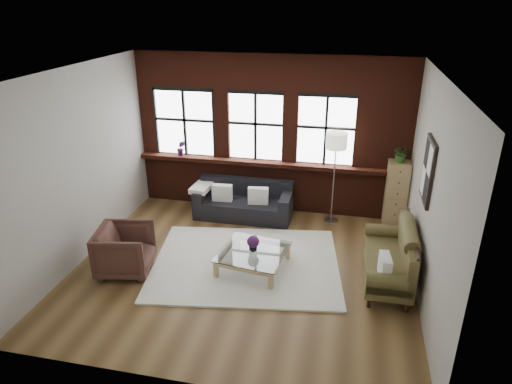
% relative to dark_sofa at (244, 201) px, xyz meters
% --- Properties ---
extents(floor, '(5.50, 5.50, 0.00)m').
position_rel_dark_sofa_xyz_m(floor, '(0.44, -1.90, -0.35)').
color(floor, brown).
rests_on(floor, ground).
extents(ceiling, '(5.50, 5.50, 0.00)m').
position_rel_dark_sofa_xyz_m(ceiling, '(0.44, -1.90, 2.85)').
color(ceiling, white).
rests_on(ceiling, ground).
extents(wall_back, '(5.50, 0.00, 5.50)m').
position_rel_dark_sofa_xyz_m(wall_back, '(0.44, 0.60, 1.25)').
color(wall_back, '#A4A299').
rests_on(wall_back, ground).
extents(wall_front, '(5.50, 0.00, 5.50)m').
position_rel_dark_sofa_xyz_m(wall_front, '(0.44, -4.40, 1.25)').
color(wall_front, '#A4A299').
rests_on(wall_front, ground).
extents(wall_left, '(0.00, 5.00, 5.00)m').
position_rel_dark_sofa_xyz_m(wall_left, '(-2.31, -1.90, 1.25)').
color(wall_left, '#A4A299').
rests_on(wall_left, ground).
extents(wall_right, '(0.00, 5.00, 5.00)m').
position_rel_dark_sofa_xyz_m(wall_right, '(3.19, -1.90, 1.25)').
color(wall_right, '#A4A299').
rests_on(wall_right, ground).
extents(brick_backwall, '(5.50, 0.12, 3.20)m').
position_rel_dark_sofa_xyz_m(brick_backwall, '(0.44, 0.54, 1.25)').
color(brick_backwall, '#491C11').
rests_on(brick_backwall, floor).
extents(sill_ledge, '(5.50, 0.30, 0.08)m').
position_rel_dark_sofa_xyz_m(sill_ledge, '(0.44, 0.45, 0.69)').
color(sill_ledge, '#491C11').
rests_on(sill_ledge, brick_backwall).
extents(window_left, '(1.38, 0.10, 1.50)m').
position_rel_dark_sofa_xyz_m(window_left, '(-1.36, 0.55, 1.40)').
color(window_left, black).
rests_on(window_left, brick_backwall).
extents(window_mid, '(1.38, 0.10, 1.50)m').
position_rel_dark_sofa_xyz_m(window_mid, '(0.14, 0.55, 1.40)').
color(window_mid, black).
rests_on(window_mid, brick_backwall).
extents(window_right, '(1.38, 0.10, 1.50)m').
position_rel_dark_sofa_xyz_m(window_right, '(1.54, 0.55, 1.40)').
color(window_right, black).
rests_on(window_right, brick_backwall).
extents(wall_poster, '(0.05, 0.74, 0.94)m').
position_rel_dark_sofa_xyz_m(wall_poster, '(3.16, -1.60, 1.50)').
color(wall_poster, black).
rests_on(wall_poster, wall_right).
extents(shag_rug, '(3.42, 2.86, 0.03)m').
position_rel_dark_sofa_xyz_m(shag_rug, '(0.46, -1.75, -0.33)').
color(shag_rug, silver).
rests_on(shag_rug, floor).
extents(dark_sofa, '(1.94, 0.79, 0.70)m').
position_rel_dark_sofa_xyz_m(dark_sofa, '(0.00, 0.00, 0.00)').
color(dark_sofa, black).
rests_on(dark_sofa, floor).
extents(pillow_a, '(0.41, 0.16, 0.34)m').
position_rel_dark_sofa_xyz_m(pillow_a, '(-0.42, -0.10, 0.19)').
color(pillow_a, white).
rests_on(pillow_a, dark_sofa).
extents(pillow_b, '(0.41, 0.19, 0.34)m').
position_rel_dark_sofa_xyz_m(pillow_b, '(0.32, -0.10, 0.19)').
color(pillow_b, white).
rests_on(pillow_b, dark_sofa).
extents(vintage_settee, '(0.78, 1.75, 0.93)m').
position_rel_dark_sofa_xyz_m(vintage_settee, '(2.74, -1.74, 0.11)').
color(vintage_settee, '#4F4824').
rests_on(vintage_settee, floor).
extents(pillow_settee, '(0.18, 0.39, 0.34)m').
position_rel_dark_sofa_xyz_m(pillow_settee, '(2.66, -2.28, 0.23)').
color(pillow_settee, white).
rests_on(pillow_settee, vintage_settee).
extents(armchair, '(1.00, 0.98, 0.78)m').
position_rel_dark_sofa_xyz_m(armchair, '(-1.41, -2.35, 0.04)').
color(armchair, '#422721').
rests_on(armchair, floor).
extents(coffee_table, '(1.18, 1.18, 0.35)m').
position_rel_dark_sofa_xyz_m(coffee_table, '(0.61, -1.87, -0.19)').
color(coffee_table, tan).
rests_on(coffee_table, shag_rug).
extents(vase, '(0.17, 0.17, 0.14)m').
position_rel_dark_sofa_xyz_m(vase, '(0.61, -1.87, 0.06)').
color(vase, '#B2B2B2').
rests_on(vase, coffee_table).
extents(flowers, '(0.20, 0.20, 0.20)m').
position_rel_dark_sofa_xyz_m(flowers, '(0.61, -1.87, 0.17)').
color(flowers, '#4A1C54').
rests_on(flowers, vase).
extents(drawer_chest, '(0.41, 0.41, 1.32)m').
position_rel_dark_sofa_xyz_m(drawer_chest, '(2.97, 0.25, 0.31)').
color(drawer_chest, tan).
rests_on(drawer_chest, floor).
extents(potted_plant_top, '(0.35, 0.32, 0.35)m').
position_rel_dark_sofa_xyz_m(potted_plant_top, '(2.97, 0.25, 1.14)').
color(potted_plant_top, '#2D5923').
rests_on(potted_plant_top, drawer_chest).
extents(floor_lamp, '(0.40, 0.40, 1.98)m').
position_rel_dark_sofa_xyz_m(floor_lamp, '(1.76, 0.20, 0.64)').
color(floor_lamp, '#A5A5A8').
rests_on(floor_lamp, floor).
extents(sill_plant, '(0.21, 0.19, 0.33)m').
position_rel_dark_sofa_xyz_m(sill_plant, '(-1.44, 0.42, 0.89)').
color(sill_plant, '#4A1C54').
rests_on(sill_plant, sill_ledge).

